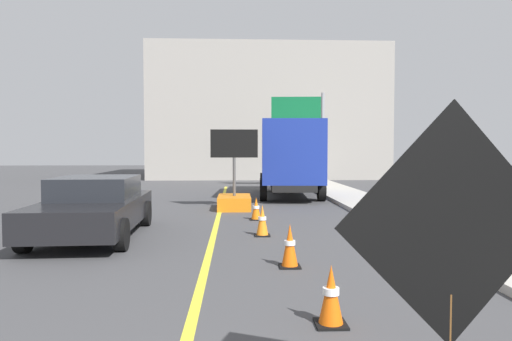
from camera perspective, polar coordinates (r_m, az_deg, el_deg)
lane_center_stripe at (r=7.55m, az=-6.55°, el=-12.84°), size 0.14×36.00×0.01m
roadwork_sign at (r=3.33m, az=22.90°, el=-6.88°), size 1.61×0.29×2.33m
arrow_board_trailer at (r=15.73m, az=-2.70°, el=-3.02°), size 1.60×1.80×2.70m
box_truck at (r=19.93m, az=4.19°, el=1.77°), size 2.84×6.64×3.17m
pickup_car at (r=11.31m, az=-19.33°, el=-4.24°), size 2.23×4.74×1.38m
highway_guide_sign at (r=24.51m, az=6.41°, el=5.84°), size 2.78×0.35×5.00m
far_building_block at (r=35.63m, az=1.19°, el=6.75°), size 16.54×9.99×9.25m
traffic_cone_near_sign at (r=5.52m, az=9.24°, el=-15.01°), size 0.36×0.36×0.70m
traffic_cone_mid_lane at (r=8.01m, az=4.19°, el=-9.27°), size 0.36×0.36×0.75m
traffic_cone_far_lane at (r=10.82m, az=0.78°, el=-6.21°), size 0.36×0.36×0.73m
traffic_cone_curbside at (r=13.28m, az=0.01°, el=-4.77°), size 0.36×0.36×0.64m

